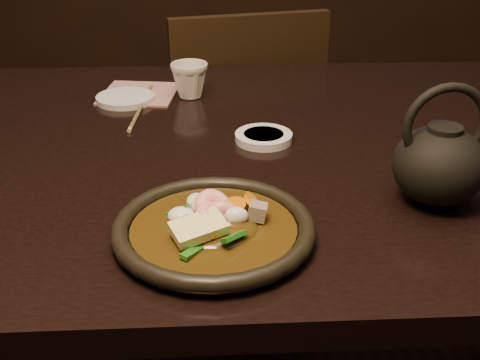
{
  "coord_description": "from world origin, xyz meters",
  "views": [
    {
      "loc": [
        -0.03,
        -0.92,
        1.15
      ],
      "look_at": [
        0.0,
        -0.23,
        0.8
      ],
      "focal_mm": 45.0,
      "sensor_mm": 36.0,
      "label": 1
    }
  ],
  "objects_px": {
    "tea_cup": "(190,79)",
    "teapot": "(440,161)",
    "table": "(232,184)",
    "plate": "(214,230)",
    "chair": "(238,149)"
  },
  "relations": [
    {
      "from": "tea_cup",
      "to": "teapot",
      "type": "xyz_separation_m",
      "value": [
        0.34,
        -0.45,
        0.03
      ]
    },
    {
      "from": "table",
      "to": "tea_cup",
      "type": "relative_size",
      "value": 21.58
    },
    {
      "from": "plate",
      "to": "tea_cup",
      "type": "distance_m",
      "value": 0.53
    },
    {
      "from": "plate",
      "to": "teapot",
      "type": "bearing_deg",
      "value": 14.13
    },
    {
      "from": "tea_cup",
      "to": "teapot",
      "type": "height_order",
      "value": "teapot"
    },
    {
      "from": "plate",
      "to": "table",
      "type": "bearing_deg",
      "value": 83.49
    },
    {
      "from": "plate",
      "to": "teapot",
      "type": "xyz_separation_m",
      "value": [
        0.3,
        0.08,
        0.05
      ]
    },
    {
      "from": "plate",
      "to": "teapot",
      "type": "relative_size",
      "value": 1.5
    },
    {
      "from": "chair",
      "to": "tea_cup",
      "type": "bearing_deg",
      "value": 61.27
    },
    {
      "from": "teapot",
      "to": "tea_cup",
      "type": "bearing_deg",
      "value": 123.77
    },
    {
      "from": "chair",
      "to": "teapot",
      "type": "xyz_separation_m",
      "value": [
        0.23,
        -0.82,
        0.35
      ]
    },
    {
      "from": "table",
      "to": "teapot",
      "type": "xyz_separation_m",
      "value": [
        0.27,
        -0.22,
        0.14
      ]
    },
    {
      "from": "tea_cup",
      "to": "table",
      "type": "bearing_deg",
      "value": -72.48
    },
    {
      "from": "chair",
      "to": "plate",
      "type": "xyz_separation_m",
      "value": [
        -0.07,
        -0.89,
        0.3
      ]
    },
    {
      "from": "tea_cup",
      "to": "teapot",
      "type": "distance_m",
      "value": 0.56
    }
  ]
}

